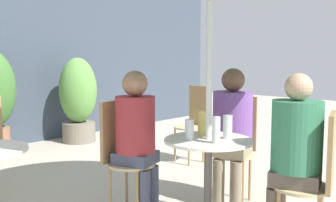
# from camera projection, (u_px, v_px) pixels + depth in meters

# --- Properties ---
(cafe_table_near) EXTENTS (0.65, 0.65, 0.70)m
(cafe_table_near) POSITION_uv_depth(u_px,v_px,m) (208.00, 169.00, 2.88)
(cafe_table_near) COLOR #514C47
(cafe_table_near) RESTS_ON ground_plane
(bistro_chair_0) EXTENTS (0.40, 0.42, 0.95)m
(bistro_chair_0) POSITION_uv_depth(u_px,v_px,m) (317.00, 171.00, 2.55)
(bistro_chair_0) COLOR tan
(bistro_chair_0) RESTS_ON ground_plane
(bistro_chair_1) EXTENTS (0.42, 0.40, 0.95)m
(bistro_chair_1) POSITION_uv_depth(u_px,v_px,m) (236.00, 140.00, 3.55)
(bistro_chair_1) COLOR tan
(bistro_chair_1) RESTS_ON ground_plane
(bistro_chair_2) EXTENTS (0.40, 0.42, 0.95)m
(bistro_chair_2) POSITION_uv_depth(u_px,v_px,m) (121.00, 149.00, 3.20)
(bistro_chair_2) COLOR tan
(bistro_chair_2) RESTS_ON ground_plane
(bistro_chair_5) EXTENTS (0.39, 0.38, 0.95)m
(bistro_chair_5) POSITION_uv_depth(u_px,v_px,m) (195.00, 117.00, 4.91)
(bistro_chair_5) COLOR tan
(bistro_chair_5) RESTS_ON ground_plane
(seated_person_0) EXTENTS (0.36, 0.38, 1.20)m
(seated_person_0) POSITION_uv_depth(u_px,v_px,m) (294.00, 146.00, 2.60)
(seated_person_0) COLOR brown
(seated_person_0) RESTS_ON ground_plane
(seated_person_1) EXTENTS (0.40, 0.37, 1.20)m
(seated_person_1) POSITION_uv_depth(u_px,v_px,m) (232.00, 125.00, 3.40)
(seated_person_1) COLOR gray
(seated_person_1) RESTS_ON ground_plane
(seated_person_2) EXTENTS (0.34, 0.37, 1.19)m
(seated_person_2) POSITION_uv_depth(u_px,v_px,m) (137.00, 131.00, 3.12)
(seated_person_2) COLOR #42475B
(seated_person_2) RESTS_ON ground_plane
(beer_glass_0) EXTENTS (0.06, 0.06, 0.15)m
(beer_glass_0) POSITION_uv_depth(u_px,v_px,m) (189.00, 130.00, 2.83)
(beer_glass_0) COLOR silver
(beer_glass_0) RESTS_ON cafe_table_near
(beer_glass_1) EXTENTS (0.06, 0.06, 0.19)m
(beer_glass_1) POSITION_uv_depth(u_px,v_px,m) (216.00, 130.00, 2.71)
(beer_glass_1) COLOR silver
(beer_glass_1) RESTS_ON cafe_table_near
(beer_glass_2) EXTENTS (0.07, 0.07, 0.17)m
(beer_glass_2) POSITION_uv_depth(u_px,v_px,m) (228.00, 127.00, 2.87)
(beer_glass_2) COLOR silver
(beer_glass_2) RESTS_ON cafe_table_near
(beer_glass_3) EXTENTS (0.07, 0.07, 0.18)m
(beer_glass_3) POSITION_uv_depth(u_px,v_px,m) (202.00, 123.00, 2.99)
(beer_glass_3) COLOR #DBC65B
(beer_glass_3) RESTS_ON cafe_table_near
(potted_plant_2) EXTENTS (0.57, 0.57, 1.30)m
(potted_plant_2) POSITION_uv_depth(u_px,v_px,m) (78.00, 98.00, 6.02)
(potted_plant_2) COLOR slate
(potted_plant_2) RESTS_ON ground_plane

